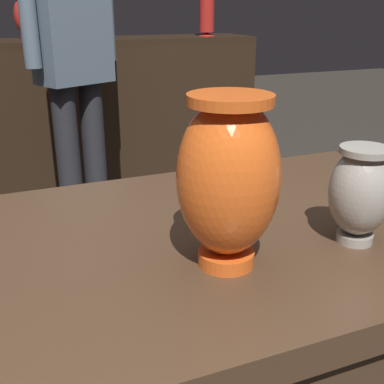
{
  "coord_description": "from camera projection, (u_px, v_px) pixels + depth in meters",
  "views": [
    {
      "loc": [
        -0.23,
        -0.69,
        1.16
      ],
      "look_at": [
        0.03,
        -0.06,
        0.9
      ],
      "focal_mm": 45.37,
      "sensor_mm": 36.0,
      "label": 1
    }
  ],
  "objects": [
    {
      "name": "shelf_vase_far_right",
      "position": [
        207.0,
        6.0,
        2.91
      ],
      "size": [
        0.1,
        0.1,
        0.35
      ],
      "color": "red",
      "rests_on": "back_display_shelf"
    },
    {
      "name": "shelf_vase_center",
      "position": [
        25.0,
        16.0,
        2.65
      ],
      "size": [
        0.12,
        0.12,
        0.22
      ],
      "color": "red",
      "rests_on": "back_display_shelf"
    },
    {
      "name": "vase_centerpiece",
      "position": [
        228.0,
        177.0,
        0.68
      ],
      "size": [
        0.15,
        0.15,
        0.25
      ],
      "color": "#E55B1E",
      "rests_on": "display_plinth"
    },
    {
      "name": "vase_tall_behind",
      "position": [
        360.0,
        192.0,
        0.77
      ],
      "size": [
        0.1,
        0.1,
        0.16
      ],
      "color": "gray",
      "rests_on": "display_plinth"
    },
    {
      "name": "back_display_shelf",
      "position": [
        39.0,
        129.0,
        2.82
      ],
      "size": [
        2.6,
        0.4,
        0.99
      ],
      "color": "black",
      "rests_on": "ground_plane"
    },
    {
      "name": "visitor_center_back",
      "position": [
        72.0,
        45.0,
        2.13
      ],
      "size": [
        0.43,
        0.3,
        1.69
      ],
      "rotation": [
        0.0,
        0.0,
        3.6
      ],
      "color": "#232328",
      "rests_on": "ground_plane"
    }
  ]
}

